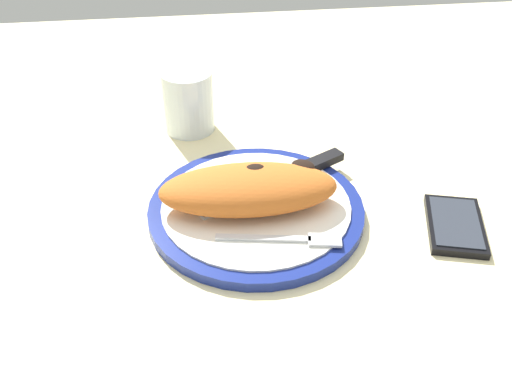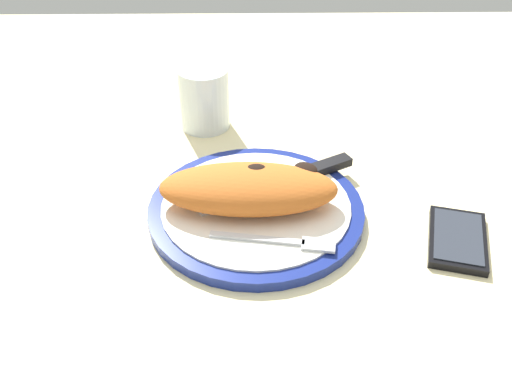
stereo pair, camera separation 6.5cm
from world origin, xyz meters
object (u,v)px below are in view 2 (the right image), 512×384
Objects in this scene: calzone at (249,187)px; smartphone at (458,239)px; knife at (301,176)px; fork at (283,241)px; water_glass at (205,102)px; plate at (256,210)px.

calzone is 26.76cm from smartphone.
knife is 1.70× the size of smartphone.
fork is 1.57× the size of water_glass.
calzone reaches higher than smartphone.
calzone is 1.84× the size of smartphone.
smartphone is (25.74, -6.29, -3.73)cm from calzone.
fork is 0.73× the size of knife.
plate is 3.60cm from calzone.
plate is 8.60cm from knife.
plate is 8.25cm from fork.
plate is 2.84× the size of water_glass.
plate is at bearing -24.95° from calzone.
fork is at bearing -103.22° from knife.
fork is 1.24× the size of smartphone.
calzone is at bearing 155.05° from plate.
knife reaches higher than plate.
calzone is at bearing -73.22° from water_glass.
plate is 1.22× the size of calzone.
calzone is 24.02cm from water_glass.
fork is at bearing -70.42° from water_glass.
knife is 2.16× the size of water_glass.
plate is 1.31× the size of knife.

